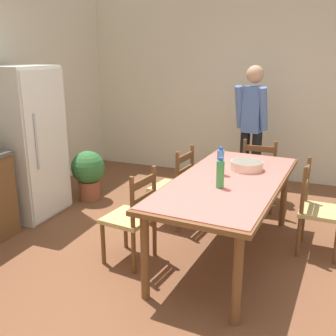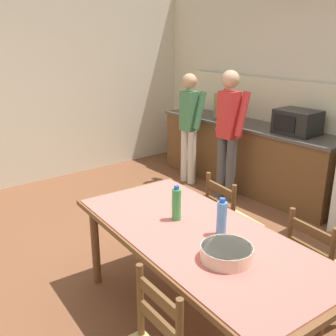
{
  "view_description": "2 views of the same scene",
  "coord_description": "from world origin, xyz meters",
  "px_view_note": "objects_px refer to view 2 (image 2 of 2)",
  "views": [
    {
      "loc": [
        -2.82,
        -1.03,
        1.92
      ],
      "look_at": [
        0.15,
        0.13,
        0.96
      ],
      "focal_mm": 42.0,
      "sensor_mm": 36.0,
      "label": 1
    },
    {
      "loc": [
        2.36,
        -1.98,
        2.09
      ],
      "look_at": [
        -0.11,
        -0.01,
        1.02
      ],
      "focal_mm": 42.0,
      "sensor_mm": 36.0,
      "label": 2
    }
  ],
  "objects_px": {
    "bottle_near_centre": "(176,204)",
    "bottle_off_centre": "(222,218)",
    "chair_side_far_left": "(230,224)",
    "person_at_sink": "(189,123)",
    "chair_side_far_right": "(318,271)",
    "person_at_counter": "(228,129)",
    "paper_bag": "(223,106)",
    "microwave": "(297,122)",
    "dining_table": "(198,243)",
    "serving_bowl": "(227,252)"
  },
  "relations": [
    {
      "from": "chair_side_far_right",
      "to": "person_at_counter",
      "type": "distance_m",
      "value": 2.5
    },
    {
      "from": "dining_table",
      "to": "bottle_near_centre",
      "type": "distance_m",
      "value": 0.33
    },
    {
      "from": "microwave",
      "to": "chair_side_far_left",
      "type": "distance_m",
      "value": 1.9
    },
    {
      "from": "dining_table",
      "to": "chair_side_far_right",
      "type": "relative_size",
      "value": 2.35
    },
    {
      "from": "dining_table",
      "to": "bottle_off_centre",
      "type": "bearing_deg",
      "value": 44.55
    },
    {
      "from": "person_at_counter",
      "to": "serving_bowl",
      "type": "bearing_deg",
      "value": -137.01
    },
    {
      "from": "chair_side_far_left",
      "to": "person_at_sink",
      "type": "xyz_separation_m",
      "value": [
        -1.95,
        1.21,
        0.45
      ]
    },
    {
      "from": "bottle_near_centre",
      "to": "bottle_off_centre",
      "type": "bearing_deg",
      "value": 13.88
    },
    {
      "from": "dining_table",
      "to": "chair_side_far_right",
      "type": "height_order",
      "value": "chair_side_far_right"
    },
    {
      "from": "serving_bowl",
      "to": "microwave",
      "type": "bearing_deg",
      "value": 116.44
    },
    {
      "from": "chair_side_far_right",
      "to": "person_at_sink",
      "type": "xyz_separation_m",
      "value": [
        -2.88,
        1.28,
        0.45
      ]
    },
    {
      "from": "serving_bowl",
      "to": "bottle_off_centre",
      "type": "bearing_deg",
      "value": 139.89
    },
    {
      "from": "chair_side_far_right",
      "to": "person_at_counter",
      "type": "bearing_deg",
      "value": -23.29
    },
    {
      "from": "person_at_sink",
      "to": "bottle_off_centre",
      "type": "bearing_deg",
      "value": -127.47
    },
    {
      "from": "serving_bowl",
      "to": "person_at_counter",
      "type": "bearing_deg",
      "value": 132.99
    },
    {
      "from": "chair_side_far_left",
      "to": "person_at_sink",
      "type": "bearing_deg",
      "value": -24.18
    },
    {
      "from": "bottle_near_centre",
      "to": "person_at_sink",
      "type": "distance_m",
      "value": 2.9
    },
    {
      "from": "paper_bag",
      "to": "bottle_off_centre",
      "type": "bearing_deg",
      "value": -46.24
    },
    {
      "from": "paper_bag",
      "to": "serving_bowl",
      "type": "relative_size",
      "value": 1.12
    },
    {
      "from": "chair_side_far_left",
      "to": "chair_side_far_right",
      "type": "height_order",
      "value": "same"
    },
    {
      "from": "microwave",
      "to": "chair_side_far_left",
      "type": "bearing_deg",
      "value": -72.99
    },
    {
      "from": "dining_table",
      "to": "person_at_counter",
      "type": "xyz_separation_m",
      "value": [
        -1.59,
        1.99,
        0.24
      ]
    },
    {
      "from": "chair_side_far_left",
      "to": "microwave",
      "type": "bearing_deg",
      "value": -65.3
    },
    {
      "from": "microwave",
      "to": "person_at_counter",
      "type": "bearing_deg",
      "value": -141.34
    },
    {
      "from": "bottle_off_centre",
      "to": "person_at_sink",
      "type": "bearing_deg",
      "value": 142.53
    },
    {
      "from": "paper_bag",
      "to": "chair_side_far_left",
      "type": "relative_size",
      "value": 0.4
    },
    {
      "from": "microwave",
      "to": "bottle_near_centre",
      "type": "distance_m",
      "value": 2.58
    },
    {
      "from": "microwave",
      "to": "bottle_off_centre",
      "type": "xyz_separation_m",
      "value": [
        1.05,
        -2.4,
        -0.17
      ]
    },
    {
      "from": "dining_table",
      "to": "serving_bowl",
      "type": "height_order",
      "value": "serving_bowl"
    },
    {
      "from": "bottle_near_centre",
      "to": "chair_side_far_left",
      "type": "bearing_deg",
      "value": 101.28
    },
    {
      "from": "bottle_near_centre",
      "to": "person_at_counter",
      "type": "relative_size",
      "value": 0.16
    },
    {
      "from": "person_at_counter",
      "to": "paper_bag",
      "type": "bearing_deg",
      "value": 49.08
    },
    {
      "from": "bottle_near_centre",
      "to": "person_at_counter",
      "type": "height_order",
      "value": "person_at_counter"
    },
    {
      "from": "bottle_off_centre",
      "to": "chair_side_far_right",
      "type": "distance_m",
      "value": 0.88
    },
    {
      "from": "person_at_counter",
      "to": "chair_side_far_left",
      "type": "bearing_deg",
      "value": -135.5
    },
    {
      "from": "chair_side_far_left",
      "to": "chair_side_far_right",
      "type": "relative_size",
      "value": 1.0
    },
    {
      "from": "bottle_off_centre",
      "to": "dining_table",
      "type": "bearing_deg",
      "value": -135.45
    },
    {
      "from": "bottle_off_centre",
      "to": "chair_side_far_right",
      "type": "bearing_deg",
      "value": 56.7
    },
    {
      "from": "paper_bag",
      "to": "serving_bowl",
      "type": "distance_m",
      "value": 3.64
    },
    {
      "from": "bottle_near_centre",
      "to": "person_at_sink",
      "type": "height_order",
      "value": "person_at_sink"
    },
    {
      "from": "bottle_near_centre",
      "to": "chair_side_far_left",
      "type": "xyz_separation_m",
      "value": [
        -0.15,
        0.78,
        -0.47
      ]
    },
    {
      "from": "serving_bowl",
      "to": "bottle_near_centre",
      "type": "bearing_deg",
      "value": 169.42
    },
    {
      "from": "paper_bag",
      "to": "dining_table",
      "type": "bearing_deg",
      "value": -48.96
    },
    {
      "from": "paper_bag",
      "to": "bottle_near_centre",
      "type": "xyz_separation_m",
      "value": [
        1.92,
        -2.48,
        -0.2
      ]
    },
    {
      "from": "dining_table",
      "to": "bottle_near_centre",
      "type": "bearing_deg",
      "value": 175.9
    },
    {
      "from": "bottle_near_centre",
      "to": "bottle_off_centre",
      "type": "relative_size",
      "value": 1.0
    },
    {
      "from": "microwave",
      "to": "chair_side_far_left",
      "type": "height_order",
      "value": "microwave"
    },
    {
      "from": "paper_bag",
      "to": "chair_side_far_right",
      "type": "relative_size",
      "value": 0.4
    },
    {
      "from": "microwave",
      "to": "person_at_sink",
      "type": "distance_m",
      "value": 1.52
    },
    {
      "from": "bottle_near_centre",
      "to": "bottle_off_centre",
      "type": "distance_m",
      "value": 0.38
    }
  ]
}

